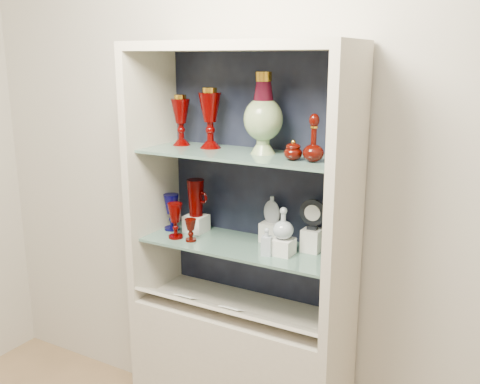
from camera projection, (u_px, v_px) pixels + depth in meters
The scene contains 29 objects.
wall_back at pixel (263, 161), 2.51m from camera, with size 3.50×0.02×2.80m, color beige.
cabinet_base at pixel (240, 378), 2.57m from camera, with size 1.00×0.40×0.75m, color beige.
cabinet_back_panel at pixel (260, 178), 2.50m from camera, with size 0.98×0.02×1.15m, color black.
cabinet_side_left at pixel (153, 175), 2.57m from camera, with size 0.04×0.40×1.15m, color beige.
cabinet_side_right at pixel (346, 200), 2.11m from camera, with size 0.04×0.40×1.15m, color beige.
cabinet_top_cap at pixel (240, 46), 2.19m from camera, with size 1.00×0.40×0.04m, color beige.
shelf_lower at pixel (242, 246), 2.42m from camera, with size 0.92×0.34×0.01m, color slate.
shelf_upper at pixel (242, 154), 2.32m from camera, with size 0.92×0.34×0.01m, color slate.
label_ledge at pixel (228, 310), 2.38m from camera, with size 0.92×0.18×0.01m, color beige.
label_card_0 at pixel (186, 297), 2.48m from camera, with size 0.10×0.07×0.00m, color white.
label_card_1 at pixel (232, 308), 2.37m from camera, with size 0.10×0.07×0.00m, color white.
pedestal_lamp_left at pixel (181, 120), 2.51m from camera, with size 0.09×0.09×0.24m, color #4A0100, non-canonical shape.
pedestal_lamp_right at pixel (210, 118), 2.42m from camera, with size 0.10×0.10×0.27m, color #4A0100, non-canonical shape.
enamel_urn at pixel (263, 113), 2.27m from camera, with size 0.17×0.17×0.35m, color #104A23, non-canonical shape.
ruby_decanter_a at pixel (314, 135), 2.10m from camera, with size 0.08×0.08×0.21m, color #3D0702, non-canonical shape.
ruby_decanter_b at pixel (341, 135), 2.14m from camera, with size 0.09×0.09×0.20m, color #3D0702, non-canonical shape.
lidded_bowl at pixel (293, 150), 2.15m from camera, with size 0.08×0.08×0.08m, color #3D0702, non-canonical shape.
cobalt_goblet at pixel (172, 212), 2.61m from camera, with size 0.08×0.08×0.18m, color #0B0842, non-canonical shape.
ruby_goblet_tall at pixel (175, 221), 2.49m from camera, with size 0.07×0.07×0.17m, color #4A0100, non-canonical shape.
ruby_goblet_small at pixel (191, 230), 2.46m from camera, with size 0.05×0.05×0.11m, color #3D0702, non-canonical shape.
riser_ruby_pitcher at pixel (196, 223), 2.60m from camera, with size 0.10×0.10×0.08m, color silver.
ruby_pitcher at pixel (196, 198), 2.57m from camera, with size 0.13×0.08×0.18m, color #4A0100, non-canonical shape.
clear_square_bottle at pixel (267, 242), 2.28m from camera, with size 0.04×0.04×0.12m, color #A4B2BF, non-canonical shape.
riser_flat_flask at pixel (272, 232), 2.46m from camera, with size 0.09×0.09×0.09m, color silver.
flat_flask at pixel (272, 209), 2.43m from camera, with size 0.09×0.04×0.13m, color #A3A9B3, non-canonical shape.
riser_clear_round_decanter at pixel (283, 247), 2.29m from camera, with size 0.09×0.09×0.07m, color silver.
clear_round_decanter at pixel (283, 224), 2.27m from camera, with size 0.09×0.09×0.13m, color #A4B2BF, non-canonical shape.
riser_cameo_medallion at pixel (312, 240), 2.33m from camera, with size 0.08×0.08×0.10m, color silver.
cameo_medallion at pixel (313, 214), 2.30m from camera, with size 0.12×0.04×0.14m, color black, non-canonical shape.
Camera 1 is at (1.11, -0.45, 1.87)m, focal length 40.00 mm.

